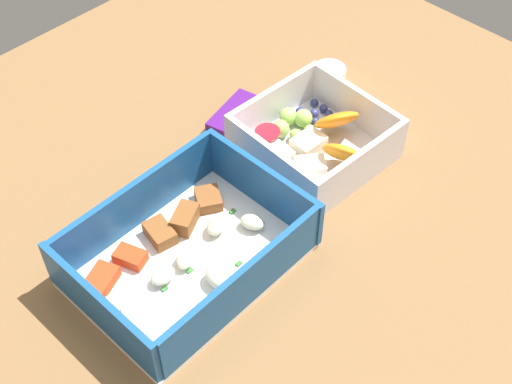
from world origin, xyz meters
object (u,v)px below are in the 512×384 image
object	(u,v)px
pasta_container	(186,251)
paper_cup_liner	(329,75)
candy_bar	(232,113)
fruit_bowl	(313,140)

from	to	relation	value
pasta_container	paper_cup_liner	world-z (taller)	pasta_container
pasta_container	paper_cup_liner	bearing A→B (deg)	14.05
candy_bar	pasta_container	bearing A→B (deg)	-146.11
pasta_container	paper_cup_liner	distance (cm)	30.43
fruit_bowl	paper_cup_liner	size ratio (longest dim) A/B	3.72
fruit_bowl	candy_bar	world-z (taller)	fruit_bowl
paper_cup_liner	pasta_container	bearing A→B (deg)	-165.10
candy_bar	paper_cup_liner	bearing A→B (deg)	-16.16
candy_bar	paper_cup_liner	world-z (taller)	paper_cup_liner
fruit_bowl	candy_bar	distance (cm)	10.38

